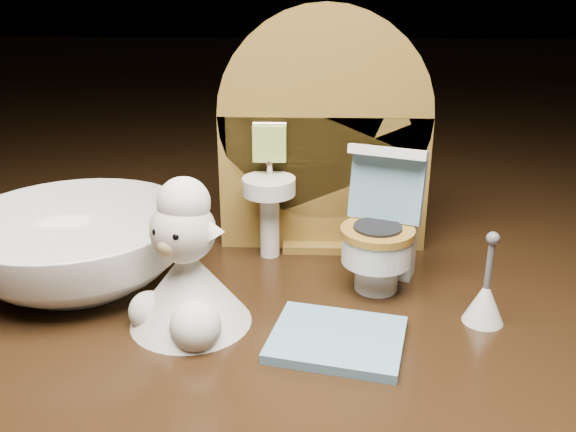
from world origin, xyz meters
The scene contains 6 objects.
backdrop_panel centered at (0.00, 0.06, 0.07)m, with size 0.13×0.05×0.15m.
toy_toilet centered at (0.03, 0.01, 0.03)m, with size 0.05×0.06×0.08m.
bath_mat centered at (0.01, -0.05, 0.00)m, with size 0.06×0.05×0.00m, color #6896B0.
toilet_brush centered at (0.08, -0.03, 0.01)m, with size 0.02×0.02×0.05m.
plush_lamb centered at (-0.07, -0.04, 0.03)m, with size 0.06×0.06×0.08m.
ceramic_bowl centered at (-0.14, 0.01, 0.02)m, with size 0.13×0.13×0.04m, color white.
Camera 1 is at (-0.01, -0.32, 0.17)m, focal length 40.00 mm.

